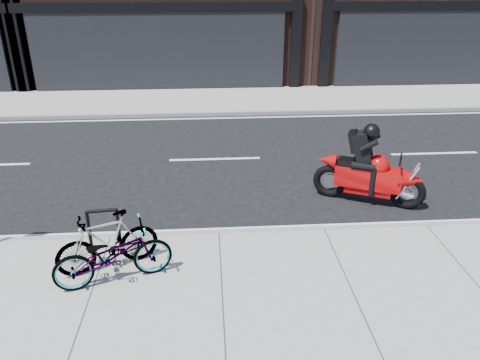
{
  "coord_description": "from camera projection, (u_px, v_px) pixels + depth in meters",
  "views": [
    {
      "loc": [
        -0.12,
        -9.53,
        4.68
      ],
      "look_at": [
        0.44,
        -1.32,
        0.9
      ],
      "focal_mm": 35.0,
      "sensor_mm": 36.0,
      "label": 1
    }
  ],
  "objects": [
    {
      "name": "ground",
      "position": [
        217.0,
        192.0,
        10.6
      ],
      "size": [
        120.0,
        120.0,
        0.0
      ],
      "primitive_type": "plane",
      "color": "black",
      "rests_on": "ground"
    },
    {
      "name": "sidewalk_near",
      "position": [
        226.0,
        358.0,
        6.04
      ],
      "size": [
        60.0,
        6.0,
        0.13
      ],
      "primitive_type": "cube",
      "color": "gray",
      "rests_on": "ground"
    },
    {
      "name": "sidewalk_far",
      "position": [
        212.0,
        100.0,
        17.6
      ],
      "size": [
        60.0,
        3.5,
        0.13
      ],
      "primitive_type": "cube",
      "color": "gray",
      "rests_on": "ground"
    },
    {
      "name": "bike_rack",
      "position": [
        104.0,
        229.0,
        7.85
      ],
      "size": [
        0.54,
        0.11,
        0.9
      ],
      "rotation": [
        0.0,
        0.0,
        0.1
      ],
      "color": "black",
      "rests_on": "sidewalk_near"
    },
    {
      "name": "bicycle_front",
      "position": [
        113.0,
        255.0,
        7.23
      ],
      "size": [
        1.94,
        1.17,
        0.96
      ],
      "primitive_type": "imported",
      "rotation": [
        0.0,
        0.0,
        1.88
      ],
      "color": "gray",
      "rests_on": "sidewalk_near"
    },
    {
      "name": "bicycle_rear",
      "position": [
        107.0,
        241.0,
        7.54
      ],
      "size": [
        1.72,
        1.08,
        1.0
      ],
      "primitive_type": "imported",
      "rotation": [
        0.0,
        0.0,
        5.11
      ],
      "color": "gray",
      "rests_on": "sidewalk_near"
    },
    {
      "name": "motorcycle",
      "position": [
        374.0,
        172.0,
        9.85
      ],
      "size": [
        2.23,
        1.32,
        1.78
      ],
      "rotation": [
        0.0,
        0.0,
        -0.43
      ],
      "color": "black",
      "rests_on": "ground"
    }
  ]
}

